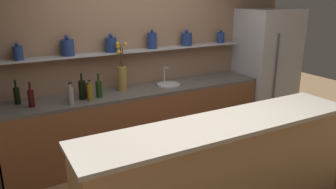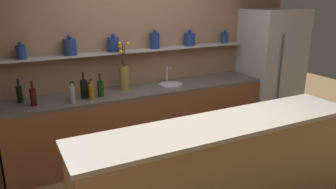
{
  "view_description": "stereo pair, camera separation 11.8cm",
  "coord_description": "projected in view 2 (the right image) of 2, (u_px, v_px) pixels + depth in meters",
  "views": [
    {
      "loc": [
        -1.82,
        -2.64,
        2.15
      ],
      "look_at": [
        -0.13,
        0.4,
        1.08
      ],
      "focal_mm": 35.0,
      "sensor_mm": 36.0,
      "label": 1
    },
    {
      "loc": [
        -1.71,
        -2.7,
        2.15
      ],
      "look_at": [
        -0.13,
        0.4,
        1.08
      ],
      "focal_mm": 35.0,
      "sensor_mm": 36.0,
      "label": 2
    }
  ],
  "objects": [
    {
      "name": "bottle_wine_5",
      "position": [
        101.0,
        88.0,
        4.07
      ],
      "size": [
        0.08,
        0.08,
        0.3
      ],
      "color": "#193814",
      "rests_on": "back_counter_unit"
    },
    {
      "name": "back_counter_unit",
      "position": [
        143.0,
        121.0,
        4.55
      ],
      "size": [
        3.56,
        0.62,
        0.92
      ],
      "color": "brown",
      "rests_on": "ground_plane"
    },
    {
      "name": "sink_fixture",
      "position": [
        171.0,
        84.0,
        4.61
      ],
      "size": [
        0.33,
        0.33,
        0.25
      ],
      "color": "#B7B7BC",
      "rests_on": "back_counter_unit"
    },
    {
      "name": "back_wall_unit",
      "position": [
        138.0,
        56.0,
        4.65
      ],
      "size": [
        5.2,
        0.28,
        2.6
      ],
      "color": "#937056",
      "rests_on": "ground_plane"
    },
    {
      "name": "bottle_wine_8",
      "position": [
        84.0,
        89.0,
        3.99
      ],
      "size": [
        0.08,
        0.08,
        0.32
      ],
      "color": "black",
      "rests_on": "back_counter_unit"
    },
    {
      "name": "bottle_oil_6",
      "position": [
        91.0,
        92.0,
        3.95
      ],
      "size": [
        0.07,
        0.07,
        0.25
      ],
      "color": "olive",
      "rests_on": "back_counter_unit"
    },
    {
      "name": "bottle_sauce_3",
      "position": [
        89.0,
        91.0,
        4.07
      ],
      "size": [
        0.05,
        0.05,
        0.19
      ],
      "color": "maroon",
      "rests_on": "back_counter_unit"
    },
    {
      "name": "bottle_wine_0",
      "position": [
        20.0,
        94.0,
        3.84
      ],
      "size": [
        0.07,
        0.07,
        0.29
      ],
      "color": "black",
      "rests_on": "back_counter_unit"
    },
    {
      "name": "refrigerator",
      "position": [
        270.0,
        70.0,
        5.34
      ],
      "size": [
        0.89,
        0.73,
        1.93
      ],
      "color": "#B7B7BC",
      "rests_on": "ground_plane"
    },
    {
      "name": "flower_vase",
      "position": [
        124.0,
        75.0,
        4.33
      ],
      "size": [
        0.15,
        0.13,
        0.65
      ],
      "color": "olive",
      "rests_on": "back_counter_unit"
    },
    {
      "name": "bottle_spirit_1",
      "position": [
        72.0,
        94.0,
        3.83
      ],
      "size": [
        0.07,
        0.07,
        0.26
      ],
      "color": "gray",
      "rests_on": "back_counter_unit"
    },
    {
      "name": "bottle_wine_7",
      "position": [
        33.0,
        96.0,
        3.74
      ],
      "size": [
        0.07,
        0.07,
        0.29
      ],
      "color": "#380C0C",
      "rests_on": "back_counter_unit"
    },
    {
      "name": "bottle_sauce_2",
      "position": [
        85.0,
        89.0,
        4.15
      ],
      "size": [
        0.05,
        0.05,
        0.17
      ],
      "color": "maroon",
      "rests_on": "back_counter_unit"
    },
    {
      "name": "island_counter",
      "position": [
        220.0,
        172.0,
        3.15
      ],
      "size": [
        2.85,
        0.61,
        1.02
      ],
      "color": "tan",
      "rests_on": "ground_plane"
    },
    {
      "name": "bottle_oil_4",
      "position": [
        73.0,
        93.0,
        3.94
      ],
      "size": [
        0.06,
        0.06,
        0.24
      ],
      "color": "brown",
      "rests_on": "back_counter_unit"
    }
  ]
}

